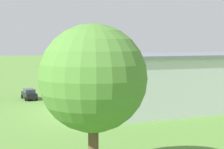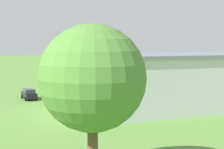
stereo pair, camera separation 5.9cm
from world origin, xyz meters
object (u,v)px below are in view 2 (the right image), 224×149
biplane (89,69)px  car_white (212,85)px  car_red (64,91)px  windsock (128,61)px  person_near_hangar_door (188,82)px  tree_near_perimeter_road (92,78)px  hangar (189,80)px  person_at_fence_line (88,87)px  car_black (29,94)px

biplane → car_white: bearing=133.6°
car_red → windsock: (-20.96, -20.52, 3.88)m
person_near_hangar_door → tree_near_perimeter_road: (34.63, 42.84, 5.80)m
hangar → person_near_hangar_door: hangar is taller
person_at_fence_line → tree_near_perimeter_road: bearing=73.2°
tree_near_perimeter_road → windsock: (-28.47, -59.66, -1.97)m
biplane → windsock: biplane is taller
hangar → biplane: 35.15m
person_at_fence_line → car_red: bearing=35.5°
biplane → windsock: size_ratio=1.68×
person_near_hangar_door → windsock: 18.31m
car_white → car_red: car_white is taller
car_red → person_at_fence_line: (-5.48, -3.91, -0.02)m
biplane → car_red: biplane is taller
car_black → windsock: 35.62m
car_white → person_at_fence_line: bearing=-12.6°
biplane → car_red: (10.36, 18.59, -2.39)m
car_white → windsock: 23.82m
car_white → person_near_hangar_door: (2.28, -5.12, 0.02)m
person_at_fence_line → windsock: windsock is taller
person_at_fence_line → windsock: size_ratio=0.31×
person_at_fence_line → person_near_hangar_door: size_ratio=0.93×
car_white → windsock: bearing=-69.0°
car_red → person_at_fence_line: size_ratio=2.90×
tree_near_perimeter_road → windsock: size_ratio=1.89×
person_near_hangar_door → windsock: (6.16, -16.82, 3.83)m
hangar → person_at_fence_line: bearing=-66.4°
person_at_fence_line → person_near_hangar_door: 21.63m
car_red → person_at_fence_line: bearing=-144.5°
biplane → car_black: biplane is taller
hangar → car_red: size_ratio=7.04×
car_black → person_at_fence_line: size_ratio=2.78×
biplane → tree_near_perimeter_road: bearing=72.8°
biplane → car_red: size_ratio=1.88×
car_red → person_near_hangar_door: size_ratio=2.70×
hangar → tree_near_perimeter_road: (21.84, 22.81, 2.94)m
car_red → hangar: bearing=131.3°
hangar → biplane: hangar is taller
car_white → windsock: (8.43, -21.94, 3.85)m
person_at_fence_line → car_white: bearing=167.4°
car_black → person_at_fence_line: (-11.71, -6.09, -0.05)m
biplane → hangar: bearing=96.5°
hangar → car_red: hangar is taller
hangar → car_white: (-15.06, -14.91, -2.87)m
car_black → car_white: bearing=-178.8°
car_black → biplane: bearing=-128.6°
person_at_fence_line → windsock: 23.03m
car_black → windsock: windsock is taller
biplane → person_at_fence_line: size_ratio=5.46×
biplane → person_near_hangar_door: size_ratio=5.07×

